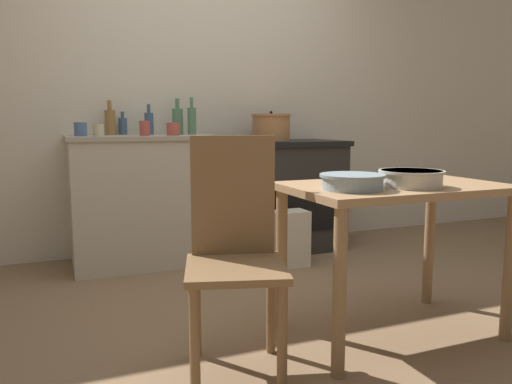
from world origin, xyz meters
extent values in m
plane|color=#896B4C|center=(0.00, 0.00, 0.00)|extent=(14.00, 14.00, 0.00)
cube|color=beige|center=(0.00, 1.58, 1.27)|extent=(8.00, 0.07, 2.55)
cube|color=beige|center=(-0.53, 1.25, 0.45)|extent=(1.00, 0.59, 0.90)
cube|color=#A9A08F|center=(-0.53, 1.25, 0.92)|extent=(1.03, 0.62, 0.03)
cube|color=#2D2B28|center=(0.58, 1.26, 0.42)|extent=(0.90, 0.59, 0.84)
cube|color=black|center=(0.58, 1.26, 0.86)|extent=(0.94, 0.63, 0.04)
cube|color=black|center=(0.58, 0.95, 0.37)|extent=(0.63, 0.01, 0.35)
cube|color=#A87F56|center=(0.35, -0.48, 0.72)|extent=(1.02, 0.63, 0.03)
cylinder|color=#97724E|center=(-0.11, -0.75, 0.35)|extent=(0.06, 0.06, 0.70)
cylinder|color=#97724E|center=(0.81, -0.75, 0.35)|extent=(0.06, 0.06, 0.70)
cylinder|color=#97724E|center=(-0.11, -0.21, 0.35)|extent=(0.06, 0.06, 0.70)
cylinder|color=#97724E|center=(0.81, -0.21, 0.35)|extent=(0.06, 0.06, 0.70)
cube|color=olive|center=(-0.47, -0.55, 0.44)|extent=(0.50, 0.50, 0.03)
cube|color=olive|center=(-0.42, -0.38, 0.71)|extent=(0.35, 0.13, 0.51)
cylinder|color=olive|center=(-0.68, -0.66, 0.21)|extent=(0.04, 0.04, 0.43)
cylinder|color=olive|center=(-0.36, -0.76, 0.21)|extent=(0.04, 0.04, 0.43)
cylinder|color=olive|center=(-0.59, -0.35, 0.21)|extent=(0.04, 0.04, 0.43)
cylinder|color=olive|center=(-0.27, -0.44, 0.21)|extent=(0.04, 0.04, 0.43)
cube|color=beige|center=(0.41, 0.75, 0.20)|extent=(0.26, 0.18, 0.40)
cylinder|color=#B77A47|center=(0.49, 1.27, 0.98)|extent=(0.30, 0.30, 0.19)
cylinder|color=#B77A47|center=(0.49, 1.27, 1.08)|extent=(0.31, 0.31, 0.02)
sphere|color=black|center=(0.49, 1.27, 1.10)|extent=(0.02, 0.02, 0.02)
cylinder|color=silver|center=(0.35, -0.59, 0.77)|extent=(0.27, 0.27, 0.08)
cylinder|color=beige|center=(0.35, -0.59, 0.81)|extent=(0.29, 0.29, 0.01)
cylinder|color=#93A8B2|center=(0.06, -0.57, 0.77)|extent=(0.26, 0.26, 0.07)
cylinder|color=#8597A0|center=(0.06, -0.57, 0.80)|extent=(0.28, 0.28, 0.01)
cylinder|color=#517F5B|center=(-0.23, 1.41, 1.03)|extent=(0.08, 0.08, 0.20)
cylinder|color=#517F5B|center=(-0.23, 1.41, 1.17)|extent=(0.03, 0.03, 0.08)
cylinder|color=#3D5675|center=(-0.45, 1.42, 1.01)|extent=(0.07, 0.07, 0.16)
cylinder|color=#3D5675|center=(-0.45, 1.42, 1.13)|extent=(0.03, 0.03, 0.06)
cylinder|color=#3D5675|center=(-0.63, 1.48, 1.00)|extent=(0.06, 0.06, 0.12)
cylinder|color=#3D5675|center=(-0.63, 1.48, 1.08)|extent=(0.02, 0.02, 0.05)
cylinder|color=olive|center=(-0.73, 1.44, 1.02)|extent=(0.08, 0.08, 0.18)
cylinder|color=olive|center=(-0.73, 1.44, 1.15)|extent=(0.03, 0.03, 0.07)
cylinder|color=#517F5B|center=(-0.13, 1.35, 1.03)|extent=(0.06, 0.06, 0.20)
cylinder|color=#517F5B|center=(-0.13, 1.35, 1.17)|extent=(0.02, 0.02, 0.08)
cylinder|color=#B74C42|center=(-0.33, 1.12, 0.98)|extent=(0.09, 0.09, 0.09)
cylinder|color=#4C6B99|center=(-0.95, 1.21, 0.98)|extent=(0.09, 0.09, 0.09)
cylinder|color=beige|center=(-0.84, 1.07, 0.97)|extent=(0.07, 0.07, 0.08)
cylinder|color=#B74C42|center=(-0.53, 1.11, 0.98)|extent=(0.07, 0.07, 0.10)
camera|label=1|loc=(-1.14, -2.38, 1.02)|focal=35.00mm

